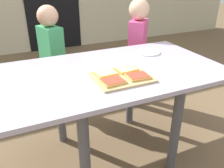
{
  "coord_description": "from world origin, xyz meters",
  "views": [
    {
      "loc": [
        -0.58,
        -1.28,
        1.27
      ],
      "look_at": [
        -0.0,
        0.0,
        0.59
      ],
      "focal_mm": 37.63,
      "sensor_mm": 36.0,
      "label": 1
    }
  ],
  "objects_px": {
    "dining_table": "(113,83)",
    "cutting_board": "(122,77)",
    "pizza_slice_near_right": "(138,76)",
    "child_right": "(137,46)",
    "pizza_slice_far_left": "(106,73)",
    "pizza_slice_near_left": "(113,81)",
    "pizza_slice_far_right": "(126,69)",
    "plate_white_right": "(148,52)",
    "child_left": "(52,54)"
  },
  "relations": [
    {
      "from": "dining_table",
      "to": "cutting_board",
      "type": "height_order",
      "value": "cutting_board"
    },
    {
      "from": "pizza_slice_near_right",
      "to": "child_right",
      "type": "xyz_separation_m",
      "value": [
        0.47,
        0.82,
        -0.1
      ]
    },
    {
      "from": "dining_table",
      "to": "pizza_slice_far_left",
      "type": "xyz_separation_m",
      "value": [
        -0.08,
        -0.08,
        0.12
      ]
    },
    {
      "from": "cutting_board",
      "to": "pizza_slice_near_left",
      "type": "distance_m",
      "value": 0.1
    },
    {
      "from": "pizza_slice_near_right",
      "to": "child_right",
      "type": "relative_size",
      "value": 0.13
    },
    {
      "from": "dining_table",
      "to": "pizza_slice_far_right",
      "type": "height_order",
      "value": "pizza_slice_far_right"
    },
    {
      "from": "child_right",
      "to": "plate_white_right",
      "type": "bearing_deg",
      "value": -110.1
    },
    {
      "from": "dining_table",
      "to": "pizza_slice_near_left",
      "type": "height_order",
      "value": "pizza_slice_near_left"
    },
    {
      "from": "cutting_board",
      "to": "child_left",
      "type": "xyz_separation_m",
      "value": [
        -0.23,
        0.94,
        -0.11
      ]
    },
    {
      "from": "pizza_slice_far_left",
      "to": "dining_table",
      "type": "bearing_deg",
      "value": 44.79
    },
    {
      "from": "plate_white_right",
      "to": "child_left",
      "type": "relative_size",
      "value": 0.18
    },
    {
      "from": "pizza_slice_far_left",
      "to": "pizza_slice_near_left",
      "type": "bearing_deg",
      "value": -93.58
    },
    {
      "from": "pizza_slice_near_right",
      "to": "child_left",
      "type": "bearing_deg",
      "value": 107.46
    },
    {
      "from": "pizza_slice_far_right",
      "to": "pizza_slice_far_left",
      "type": "relative_size",
      "value": 1.02
    },
    {
      "from": "child_right",
      "to": "dining_table",
      "type": "bearing_deg",
      "value": -131.23
    },
    {
      "from": "pizza_slice_near_right",
      "to": "child_right",
      "type": "bearing_deg",
      "value": 60.07
    },
    {
      "from": "pizza_slice_far_right",
      "to": "pizza_slice_near_right",
      "type": "bearing_deg",
      "value": -84.02
    },
    {
      "from": "pizza_slice_far_right",
      "to": "dining_table",
      "type": "bearing_deg",
      "value": 126.79
    },
    {
      "from": "dining_table",
      "to": "child_right",
      "type": "height_order",
      "value": "child_right"
    },
    {
      "from": "cutting_board",
      "to": "pizza_slice_near_right",
      "type": "distance_m",
      "value": 0.1
    },
    {
      "from": "cutting_board",
      "to": "plate_white_right",
      "type": "height_order",
      "value": "cutting_board"
    },
    {
      "from": "cutting_board",
      "to": "pizza_slice_far_left",
      "type": "distance_m",
      "value": 0.1
    },
    {
      "from": "pizza_slice_far_left",
      "to": "plate_white_right",
      "type": "distance_m",
      "value": 0.55
    },
    {
      "from": "dining_table",
      "to": "pizza_slice_far_left",
      "type": "bearing_deg",
      "value": -135.21
    },
    {
      "from": "pizza_slice_near_left",
      "to": "child_left",
      "type": "bearing_deg",
      "value": 98.6
    },
    {
      "from": "dining_table",
      "to": "pizza_slice_near_right",
      "type": "relative_size",
      "value": 10.6
    },
    {
      "from": "plate_white_right",
      "to": "child_right",
      "type": "height_order",
      "value": "child_right"
    },
    {
      "from": "pizza_slice_near_left",
      "to": "child_left",
      "type": "height_order",
      "value": "child_left"
    },
    {
      "from": "pizza_slice_near_right",
      "to": "child_left",
      "type": "relative_size",
      "value": 0.13
    },
    {
      "from": "pizza_slice_near_right",
      "to": "child_right",
      "type": "distance_m",
      "value": 0.96
    },
    {
      "from": "pizza_slice_far_left",
      "to": "pizza_slice_far_right",
      "type": "bearing_deg",
      "value": 1.98
    },
    {
      "from": "child_left",
      "to": "child_right",
      "type": "height_order",
      "value": "child_right"
    },
    {
      "from": "dining_table",
      "to": "child_right",
      "type": "xyz_separation_m",
      "value": [
        0.55,
        0.62,
        0.02
      ]
    },
    {
      "from": "pizza_slice_far_right",
      "to": "pizza_slice_near_left",
      "type": "relative_size",
      "value": 1.0
    },
    {
      "from": "cutting_board",
      "to": "pizza_slice_far_left",
      "type": "xyz_separation_m",
      "value": [
        -0.07,
        0.07,
        0.01
      ]
    },
    {
      "from": "pizza_slice_far_left",
      "to": "pizza_slice_near_left",
      "type": "relative_size",
      "value": 0.98
    },
    {
      "from": "plate_white_right",
      "to": "pizza_slice_far_left",
      "type": "bearing_deg",
      "value": -149.72
    },
    {
      "from": "dining_table",
      "to": "pizza_slice_near_right",
      "type": "xyz_separation_m",
      "value": [
        0.07,
        -0.2,
        0.12
      ]
    },
    {
      "from": "pizza_slice_near_right",
      "to": "pizza_slice_near_left",
      "type": "bearing_deg",
      "value": -178.88
    },
    {
      "from": "pizza_slice_near_right",
      "to": "child_left",
      "type": "height_order",
      "value": "child_left"
    },
    {
      "from": "cutting_board",
      "to": "pizza_slice_far_right",
      "type": "xyz_separation_m",
      "value": [
        0.07,
        0.07,
        0.01
      ]
    },
    {
      "from": "pizza_slice_near_left",
      "to": "child_left",
      "type": "xyz_separation_m",
      "value": [
        -0.15,
        1.0,
        -0.13
      ]
    },
    {
      "from": "plate_white_right",
      "to": "child_left",
      "type": "distance_m",
      "value": 0.88
    },
    {
      "from": "cutting_board",
      "to": "child_right",
      "type": "height_order",
      "value": "child_right"
    },
    {
      "from": "dining_table",
      "to": "plate_white_right",
      "type": "distance_m",
      "value": 0.45
    },
    {
      "from": "child_left",
      "to": "cutting_board",
      "type": "bearing_deg",
      "value": -76.13
    },
    {
      "from": "cutting_board",
      "to": "pizza_slice_near_right",
      "type": "bearing_deg",
      "value": -33.1
    },
    {
      "from": "child_left",
      "to": "child_right",
      "type": "distance_m",
      "value": 0.81
    },
    {
      "from": "cutting_board",
      "to": "pizza_slice_far_right",
      "type": "relative_size",
      "value": 2.41
    },
    {
      "from": "dining_table",
      "to": "child_left",
      "type": "distance_m",
      "value": 0.83
    }
  ]
}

